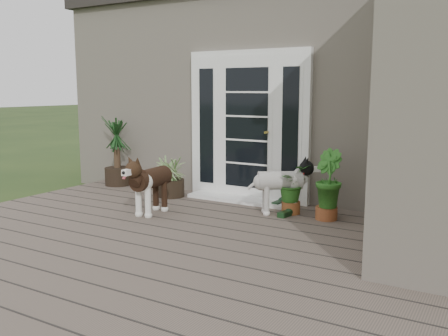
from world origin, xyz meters
The scene contains 15 objects.
deck centered at (0.00, 0.40, 0.06)m, with size 6.20×4.60×0.12m, color #6B5B4C.
house_main centered at (0.00, 4.65, 1.55)m, with size 7.40×4.00×3.10m, color #665E54.
roof_main centered at (0.00, 4.65, 3.20)m, with size 7.60×4.20×0.20m, color #2D2826.
door_unit centered at (-0.20, 2.60, 1.19)m, with size 1.90×0.14×2.15m, color white.
door_step centered at (-0.20, 2.40, 0.14)m, with size 1.60×0.40×0.05m, color white.
brindle_dog centered at (-0.84, 1.16, 0.46)m, with size 0.35×0.82×0.68m, color #321D12, non-canonical shape.
white_dog centered at (0.59, 2.00, 0.44)m, with size 0.33×0.77×0.64m, color white, non-canonical shape.
spider_plant centered at (-1.24, 2.13, 0.47)m, with size 0.65×0.65×0.70m, color #89A968, non-canonical shape.
yucca centered at (-2.56, 2.40, 0.70)m, with size 0.81×0.81×1.17m, color black, non-canonical shape.
herb_a centered at (0.71, 2.09, 0.40)m, with size 0.45×0.45×0.57m, color #1B4D16.
herb_b centered at (1.20, 2.04, 0.45)m, with size 0.43×0.43×0.65m, color #164D17.
herb_c centered at (2.05, 2.14, 0.36)m, with size 0.31×0.31×0.49m, color #185518.
sapling centered at (2.21, 1.65, 1.01)m, with size 0.52×0.52×1.77m, color #1F5A19, non-canonical shape.
clog_left centered at (0.41, 2.39, 0.17)m, with size 0.14×0.30×0.09m, color black, non-canonical shape.
clog_right centered at (0.71, 1.92, 0.16)m, with size 0.13×0.28×0.08m, color black, non-canonical shape.
Camera 1 is at (3.08, -3.67, 1.71)m, focal length 39.14 mm.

